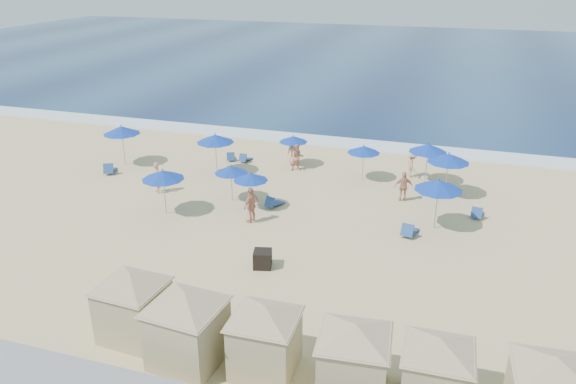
# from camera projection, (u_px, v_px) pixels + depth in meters

# --- Properties ---
(ground) EXTENTS (160.00, 160.00, 0.00)m
(ground) POSITION_uv_depth(u_px,v_px,m) (289.00, 236.00, 27.45)
(ground) COLOR #D3BB86
(ground) RESTS_ON ground
(ocean) EXTENTS (160.00, 80.00, 0.06)m
(ocean) POSITION_uv_depth(u_px,v_px,m) (412.00, 59.00, 75.80)
(ocean) COLOR #0D234B
(ocean) RESTS_ON ground
(surf_line) EXTENTS (160.00, 2.50, 0.08)m
(surf_line) POSITION_uv_depth(u_px,v_px,m) (353.00, 144.00, 41.06)
(surf_line) COLOR white
(surf_line) RESTS_ON ground
(trash_bin) EXTENTS (0.94, 0.94, 0.77)m
(trash_bin) POSITION_uv_depth(u_px,v_px,m) (263.00, 259.00, 24.59)
(trash_bin) COLOR black
(trash_bin) RESTS_ON ground
(cabana_0) EXTENTS (4.48, 4.48, 2.82)m
(cabana_0) POSITION_uv_depth(u_px,v_px,m) (132.00, 297.00, 19.62)
(cabana_0) COLOR tan
(cabana_0) RESTS_ON ground
(cabana_1) EXTENTS (4.69, 4.69, 2.95)m
(cabana_1) POSITION_uv_depth(u_px,v_px,m) (186.00, 318.00, 18.32)
(cabana_1) COLOR tan
(cabana_1) RESTS_ON ground
(cabana_2) EXTENTS (4.35, 4.35, 2.73)m
(cabana_2) POSITION_uv_depth(u_px,v_px,m) (265.00, 330.00, 17.97)
(cabana_2) COLOR tan
(cabana_2) RESTS_ON ground
(cabana_3) EXTENTS (4.42, 4.42, 2.79)m
(cabana_3) POSITION_uv_depth(u_px,v_px,m) (354.00, 350.00, 17.00)
(cabana_3) COLOR tan
(cabana_3) RESTS_ON ground
(cabana_4) EXTENTS (4.23, 4.23, 2.65)m
(cabana_4) POSITION_uv_depth(u_px,v_px,m) (438.00, 363.00, 16.55)
(cabana_4) COLOR tan
(cabana_4) RESTS_ON ground
(umbrella_0) EXTENTS (2.38, 2.38, 2.71)m
(umbrella_0) POSITION_uv_depth(u_px,v_px,m) (121.00, 130.00, 36.15)
(umbrella_0) COLOR #A5A8AD
(umbrella_0) RESTS_ON ground
(umbrella_1) EXTENTS (2.34, 2.34, 2.66)m
(umbrella_1) POSITION_uv_depth(u_px,v_px,m) (215.00, 138.00, 34.60)
(umbrella_1) COLOR #A5A8AD
(umbrella_1) RESTS_ON ground
(umbrella_2) EXTENTS (2.23, 2.23, 2.54)m
(umbrella_2) POSITION_uv_depth(u_px,v_px,m) (163.00, 175.00, 29.06)
(umbrella_2) COLOR #A5A8AD
(umbrella_2) RESTS_ON ground
(umbrella_3) EXTENTS (1.85, 1.85, 2.11)m
(umbrella_3) POSITION_uv_depth(u_px,v_px,m) (293.00, 139.00, 36.11)
(umbrella_3) COLOR #A5A8AD
(umbrella_3) RESTS_ON ground
(umbrella_4) EXTENTS (1.86, 1.86, 2.12)m
(umbrella_4) POSITION_uv_depth(u_px,v_px,m) (231.00, 170.00, 30.83)
(umbrella_4) COLOR #A5A8AD
(umbrella_4) RESTS_ON ground
(umbrella_5) EXTENTS (1.88, 1.88, 2.14)m
(umbrella_5) POSITION_uv_depth(u_px,v_px,m) (251.00, 177.00, 29.76)
(umbrella_5) COLOR #A5A8AD
(umbrella_5) RESTS_ON ground
(umbrella_6) EXTENTS (1.99, 1.99, 2.27)m
(umbrella_6) POSITION_uv_depth(u_px,v_px,m) (364.00, 149.00, 33.70)
(umbrella_6) COLOR #A5A8AD
(umbrella_6) RESTS_ON ground
(umbrella_7) EXTENTS (2.26, 2.26, 2.58)m
(umbrella_7) POSITION_uv_depth(u_px,v_px,m) (428.00, 148.00, 33.08)
(umbrella_7) COLOR #A5A8AD
(umbrella_7) RESTS_ON ground
(umbrella_8) EXTENTS (2.35, 2.35, 2.67)m
(umbrella_8) POSITION_uv_depth(u_px,v_px,m) (449.00, 158.00, 31.19)
(umbrella_8) COLOR #A5A8AD
(umbrella_8) RESTS_ON ground
(umbrella_9) EXTENTS (2.37, 2.37, 2.70)m
(umbrella_9) POSITION_uv_depth(u_px,v_px,m) (439.00, 185.00, 27.36)
(umbrella_9) COLOR #A5A8AD
(umbrella_9) RESTS_ON ground
(beach_chair_0) EXTENTS (1.11, 1.49, 0.75)m
(beach_chair_0) POSITION_uv_depth(u_px,v_px,m) (110.00, 169.00, 35.45)
(beach_chair_0) COLOR navy
(beach_chair_0) RESTS_ON ground
(beach_chair_1) EXTENTS (0.94, 1.28, 0.65)m
(beach_chair_1) POSITION_uv_depth(u_px,v_px,m) (231.00, 157.00, 37.74)
(beach_chair_1) COLOR navy
(beach_chair_1) RESTS_ON ground
(beach_chair_2) EXTENTS (0.63, 1.21, 0.64)m
(beach_chair_2) POSITION_uv_depth(u_px,v_px,m) (245.00, 158.00, 37.48)
(beach_chair_2) COLOR navy
(beach_chair_2) RESTS_ON ground
(beach_chair_3) EXTENTS (0.92, 1.35, 0.68)m
(beach_chair_3) POSITION_uv_depth(u_px,v_px,m) (273.00, 203.00, 30.63)
(beach_chair_3) COLOR navy
(beach_chair_3) RESTS_ON ground
(beach_chair_4) EXTENTS (0.84, 1.43, 0.74)m
(beach_chair_4) POSITION_uv_depth(u_px,v_px,m) (409.00, 231.00, 27.45)
(beach_chair_4) COLOR navy
(beach_chair_4) RESTS_ON ground
(beach_chair_5) EXTENTS (0.71, 1.29, 0.67)m
(beach_chair_5) POSITION_uv_depth(u_px,v_px,m) (477.00, 213.00, 29.40)
(beach_chair_5) COLOR navy
(beach_chair_5) RESTS_ON ground
(beachgoer_0) EXTENTS (0.78, 0.79, 1.83)m
(beachgoer_0) POSITION_uv_depth(u_px,v_px,m) (157.00, 178.00, 32.25)
(beachgoer_0) COLOR tan
(beachgoer_0) RESTS_ON ground
(beachgoer_1) EXTENTS (1.03, 0.92, 1.73)m
(beachgoer_1) POSITION_uv_depth(u_px,v_px,m) (297.00, 157.00, 35.69)
(beachgoer_1) COLOR tan
(beachgoer_1) RESTS_ON ground
(beachgoer_2) EXTENTS (1.08, 0.68, 1.71)m
(beachgoer_2) POSITION_uv_depth(u_px,v_px,m) (404.00, 186.00, 31.17)
(beachgoer_2) COLOR tan
(beachgoer_2) RESTS_ON ground
(beachgoer_3) EXTENTS (0.94, 1.18, 1.60)m
(beachgoer_3) POSITION_uv_depth(u_px,v_px,m) (412.00, 165.00, 34.63)
(beachgoer_3) COLOR tan
(beachgoer_3) RESTS_ON ground
(beachgoer_4) EXTENTS (0.91, 0.64, 1.76)m
(beachgoer_4) POSITION_uv_depth(u_px,v_px,m) (294.00, 152.00, 36.64)
(beachgoer_4) COLOR tan
(beachgoer_4) RESTS_ON ground
(beachgoer_5) EXTENTS (0.78, 1.20, 1.90)m
(beachgoer_5) POSITION_uv_depth(u_px,v_px,m) (251.00, 205.00, 28.62)
(beachgoer_5) COLOR tan
(beachgoer_5) RESTS_ON ground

